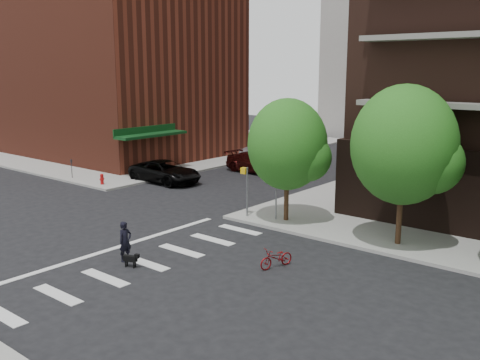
{
  "coord_description": "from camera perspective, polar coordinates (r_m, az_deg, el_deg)",
  "views": [
    {
      "loc": [
        18.98,
        -13.4,
        7.68
      ],
      "look_at": [
        3.0,
        6.0,
        2.5
      ],
      "focal_mm": 40.0,
      "sensor_mm": 36.0,
      "label": 1
    }
  ],
  "objects": [
    {
      "name": "crosswalk",
      "position": [
        22.8,
        -11.31,
        -8.26
      ],
      "size": [
        3.85,
        13.0,
        0.01
      ],
      "color": "silver",
      "rests_on": "ground"
    },
    {
      "name": "scooter",
      "position": [
        21.37,
        3.92,
        -8.28
      ],
      "size": [
        0.93,
        1.65,
        0.82
      ],
      "primitive_type": "imported",
      "rotation": [
        0.0,
        0.0,
        -0.26
      ],
      "color": "maroon",
      "rests_on": "ground"
    },
    {
      "name": "parking_meter",
      "position": [
        39.78,
        -17.53,
        1.37
      ],
      "size": [
        0.1,
        0.08,
        1.32
      ],
      "color": "black",
      "rests_on": "sidewalk_nw"
    },
    {
      "name": "fire_hydrant",
      "position": [
        37.01,
        -14.52,
        0.16
      ],
      "size": [
        0.24,
        0.24,
        0.73
      ],
      "color": "#A50C0C",
      "rests_on": "sidewalk_nw"
    },
    {
      "name": "tree_a",
      "position": [
        26.78,
        5.07,
        3.8
      ],
      "size": [
        4.0,
        4.0,
        5.9
      ],
      "color": "#301E11",
      "rests_on": "sidewalk_ne"
    },
    {
      "name": "dog",
      "position": [
        21.8,
        -11.54,
        -8.2
      ],
      "size": [
        0.7,
        0.38,
        0.58
      ],
      "rotation": [
        0.0,
        0.0,
        0.34
      ],
      "color": "black",
      "rests_on": "ground"
    },
    {
      "name": "ground",
      "position": [
        24.47,
        -14.62,
        -7.04
      ],
      "size": [
        120.0,
        120.0,
        0.0
      ],
      "primitive_type": "plane",
      "color": "black",
      "rests_on": "ground"
    },
    {
      "name": "parked_car_maroon",
      "position": [
        40.65,
        1.78,
        1.84
      ],
      "size": [
        2.5,
        5.38,
        1.52
      ],
      "primitive_type": "imported",
      "rotation": [
        0.0,
        0.0,
        1.5
      ],
      "color": "#3C0F0D",
      "rests_on": "ground"
    },
    {
      "name": "parked_car_black",
      "position": [
        37.45,
        -7.99,
        0.89
      ],
      "size": [
        2.56,
        5.49,
        1.52
      ],
      "primitive_type": "imported",
      "rotation": [
        0.0,
        0.0,
        1.58
      ],
      "color": "black",
      "rests_on": "ground"
    },
    {
      "name": "parked_car_silver",
      "position": [
        45.7,
        2.44,
        2.84
      ],
      "size": [
        1.82,
        4.28,
        1.37
      ],
      "primitive_type": "imported",
      "rotation": [
        0.0,
        0.0,
        1.66
      ],
      "color": "#A5A6AB",
      "rests_on": "ground"
    },
    {
      "name": "dog_walker",
      "position": [
        22.41,
        -12.15,
        -6.42
      ],
      "size": [
        0.61,
        0.4,
        1.66
      ],
      "primitive_type": "imported",
      "rotation": [
        0.0,
        0.0,
        1.57
      ],
      "color": "black",
      "rests_on": "ground"
    },
    {
      "name": "pedestrian_signal",
      "position": [
        27.68,
        1.44,
        -0.51
      ],
      "size": [
        2.18,
        0.67,
        2.6
      ],
      "color": "slate",
      "rests_on": "sidewalk_ne"
    },
    {
      "name": "tree_b",
      "position": [
        23.88,
        17.06,
        3.59
      ],
      "size": [
        4.5,
        4.5,
        6.65
      ],
      "color": "#301E11",
      "rests_on": "sidewalk_ne"
    },
    {
      "name": "midrise_nw",
      "position": [
        51.68,
        -13.46,
        14.08
      ],
      "size": [
        21.4,
        15.5,
        20.0
      ],
      "color": "maroon",
      "rests_on": "sidewalk_nw"
    },
    {
      "name": "sidewalk_nw",
      "position": [
        57.53,
        -10.14,
        3.87
      ],
      "size": [
        31.0,
        33.0,
        0.15
      ],
      "primitive_type": "cube",
      "color": "gray",
      "rests_on": "ground"
    }
  ]
}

